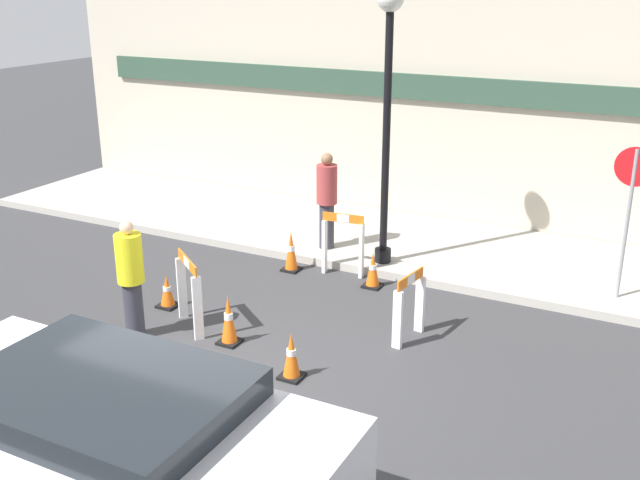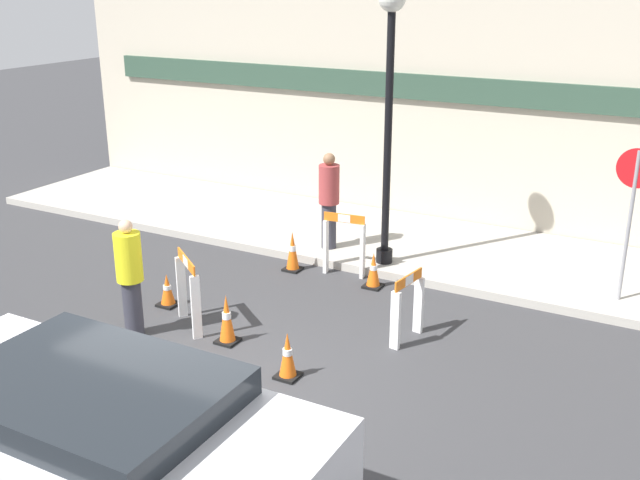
# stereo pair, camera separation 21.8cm
# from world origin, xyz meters

# --- Properties ---
(ground_plane) EXTENTS (60.00, 60.00, 0.00)m
(ground_plane) POSITION_xyz_m (0.00, 0.00, 0.00)
(ground_plane) COLOR #38383A
(sidewalk_slab) EXTENTS (18.00, 3.32, 0.14)m
(sidewalk_slab) POSITION_xyz_m (0.00, 6.16, 0.07)
(sidewalk_slab) COLOR #ADA89E
(sidewalk_slab) RESTS_ON ground_plane
(storefront_facade) EXTENTS (18.00, 0.22, 5.50)m
(storefront_facade) POSITION_xyz_m (0.00, 7.89, 2.75)
(storefront_facade) COLOR #BCB29E
(storefront_facade) RESTS_ON ground_plane
(streetlamp_post) EXTENTS (0.44, 0.44, 4.65)m
(streetlamp_post) POSITION_xyz_m (0.18, 4.91, 3.16)
(streetlamp_post) COLOR black
(streetlamp_post) RESTS_ON sidewalk_slab
(stop_sign) EXTENTS (0.60, 0.09, 2.40)m
(stop_sign) POSITION_xyz_m (4.04, 5.18, 1.75)
(stop_sign) COLOR gray
(stop_sign) RESTS_ON sidewalk_slab
(barricade_0) EXTENTS (0.74, 0.22, 1.11)m
(barricade_0) POSITION_xyz_m (-0.33, 4.35, 0.58)
(barricade_0) COLOR white
(barricade_0) RESTS_ON ground_plane
(barricade_1) EXTENTS (0.78, 0.63, 1.11)m
(barricade_1) POSITION_xyz_m (-1.42, 1.46, 0.60)
(barricade_1) COLOR white
(barricade_1) RESTS_ON ground_plane
(barricade_2) EXTENTS (0.23, 0.71, 1.01)m
(barricade_2) POSITION_xyz_m (1.55, 2.59, 0.53)
(barricade_2) COLOR white
(barricade_2) RESTS_ON ground_plane
(traffic_cone_0) EXTENTS (0.30, 0.30, 0.73)m
(traffic_cone_0) POSITION_xyz_m (-0.65, 1.31, 0.35)
(traffic_cone_0) COLOR black
(traffic_cone_0) RESTS_ON ground_plane
(traffic_cone_1) EXTENTS (0.30, 0.30, 0.53)m
(traffic_cone_1) POSITION_xyz_m (-2.20, 1.90, 0.25)
(traffic_cone_1) COLOR black
(traffic_cone_1) RESTS_ON ground_plane
(traffic_cone_2) EXTENTS (0.30, 0.30, 0.64)m
(traffic_cone_2) POSITION_xyz_m (0.60, 0.88, 0.31)
(traffic_cone_2) COLOR black
(traffic_cone_2) RESTS_ON ground_plane
(traffic_cone_3) EXTENTS (0.30, 0.30, 0.72)m
(traffic_cone_3) POSITION_xyz_m (-1.22, 4.12, 0.35)
(traffic_cone_3) COLOR black
(traffic_cone_3) RESTS_ON ground_plane
(traffic_cone_4) EXTENTS (0.30, 0.30, 0.61)m
(traffic_cone_4) POSITION_xyz_m (0.34, 4.10, 0.29)
(traffic_cone_4) COLOR black
(traffic_cone_4) RESTS_ON ground_plane
(person_worker) EXTENTS (0.54, 0.54, 1.75)m
(person_worker) POSITION_xyz_m (-1.97, 0.88, 0.93)
(person_worker) COLOR #33333D
(person_worker) RESTS_ON ground_plane
(person_pedestrian) EXTENTS (0.44, 0.44, 1.78)m
(person_pedestrian) POSITION_xyz_m (-1.03, 5.11, 1.10)
(person_pedestrian) COLOR #33333D
(person_pedestrian) RESTS_ON sidewalk_slab
(parked_car_1) EXTENTS (4.28, 2.02, 1.72)m
(parked_car_1) POSITION_xyz_m (0.67, -2.46, 0.97)
(parked_car_1) COLOR silver
(parked_car_1) RESTS_ON ground_plane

